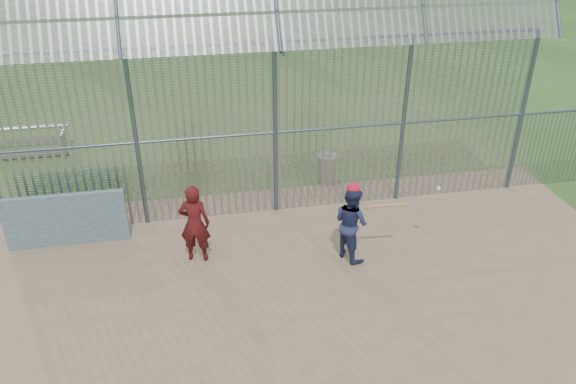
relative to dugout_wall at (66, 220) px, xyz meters
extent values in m
plane|color=#2D511E|center=(4.60, -2.90, -0.62)|extent=(120.00, 120.00, 0.00)
cube|color=#756047|center=(4.60, -3.40, -0.61)|extent=(14.00, 10.00, 0.02)
cube|color=#38566B|center=(0.00, 0.00, 0.00)|extent=(2.50, 0.12, 1.20)
imported|color=navy|center=(5.77, -1.56, 0.20)|extent=(0.89, 0.97, 1.61)
imported|color=maroon|center=(2.66, -1.07, 0.25)|extent=(0.69, 0.53, 1.70)
imported|color=gray|center=(7.26, 14.78, 0.20)|extent=(0.84, 0.57, 1.65)
imported|color=slate|center=(7.31, 14.16, -0.14)|extent=(0.60, 0.50, 0.96)
sphere|color=red|center=(5.77, -1.56, 0.99)|extent=(0.26, 0.26, 0.26)
cylinder|color=#AA7F4C|center=(6.47, -1.71, 0.62)|extent=(0.85, 0.12, 0.07)
sphere|color=#AA7F4C|center=(6.04, -1.71, 0.62)|extent=(0.09, 0.09, 0.09)
sphere|color=white|center=(7.55, -1.60, 0.83)|extent=(0.09, 0.09, 0.09)
cylinder|color=gray|center=(6.16, 1.82, -0.27)|extent=(0.52, 0.52, 0.70)
cylinder|color=#9EA0A5|center=(6.16, 1.82, 0.10)|extent=(0.56, 0.56, 0.05)
sphere|color=#9EA0A5|center=(6.16, 1.82, 0.15)|extent=(0.10, 0.10, 0.10)
cube|color=gray|center=(-2.20, 4.67, -0.42)|extent=(3.00, 0.25, 0.05)
cube|color=slate|center=(-2.20, 5.02, -0.17)|extent=(3.00, 0.25, 0.05)
cube|color=slate|center=(-2.20, 5.37, 0.08)|extent=(3.00, 0.25, 0.05)
cube|color=slate|center=(-0.80, 5.02, -0.27)|extent=(0.06, 0.90, 0.70)
cylinder|color=#47566B|center=(1.60, 0.60, 1.38)|extent=(0.10, 0.10, 4.00)
cylinder|color=#47566B|center=(4.60, 0.60, 1.38)|extent=(0.10, 0.10, 4.00)
cylinder|color=#47566B|center=(7.60, 0.60, 1.38)|extent=(0.10, 0.10, 4.00)
cylinder|color=#47566B|center=(10.60, 0.60, 1.38)|extent=(0.10, 0.10, 4.00)
cylinder|color=#47566B|center=(4.60, 0.60, 3.38)|extent=(12.00, 0.07, 0.07)
cylinder|color=#47566B|center=(4.60, 0.60, 1.38)|extent=(12.00, 0.06, 0.06)
cube|color=gray|center=(4.60, 0.60, 1.38)|extent=(12.00, 0.02, 4.00)
cube|color=gray|center=(4.60, 0.23, 4.03)|extent=(12.00, 0.77, 1.31)
cylinder|color=#47566B|center=(10.60, 0.60, 0.38)|extent=(0.08, 0.08, 2.00)
camera|label=1|loc=(2.71, -10.79, 6.19)|focal=35.00mm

